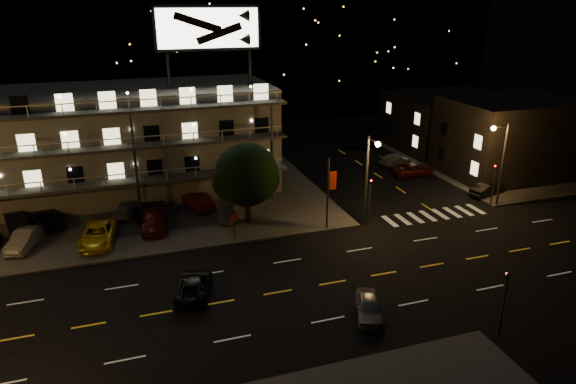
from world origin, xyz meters
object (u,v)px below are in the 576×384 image
object	(u,v)px
lot_car_2	(98,234)
lot_car_7	(127,209)
side_car_0	(488,189)
road_car_west	(194,285)
tree	(246,176)
lot_car_4	(229,212)
road_car_east	(369,307)

from	to	relation	value
lot_car_2	lot_car_7	xyz separation A→B (m)	(2.41, 5.20, -0.12)
lot_car_2	side_car_0	bearing A→B (deg)	8.18
lot_car_7	road_car_west	distance (m)	15.46
lot_car_2	side_car_0	size ratio (longest dim) A/B	1.30
tree	lot_car_7	bearing A→B (deg)	153.46
road_car_west	lot_car_2	bearing A→B (deg)	-41.96
lot_car_2	lot_car_7	world-z (taller)	lot_car_2
lot_car_7	lot_car_4	bearing A→B (deg)	176.83
lot_car_4	side_car_0	size ratio (longest dim) A/B	0.91
tree	road_car_west	xyz separation A→B (m)	(-6.20, -10.03, -3.76)
lot_car_7	side_car_0	world-z (taller)	lot_car_7
lot_car_4	lot_car_7	size ratio (longest dim) A/B	0.87
lot_car_7	side_car_0	size ratio (longest dim) A/B	1.04
lot_car_2	road_car_west	size ratio (longest dim) A/B	1.15
lot_car_2	tree	bearing A→B (deg)	10.15
lot_car_2	lot_car_4	world-z (taller)	lot_car_2
lot_car_2	lot_car_4	xyz separation A→B (m)	(10.95, 1.47, -0.11)
lot_car_4	road_car_east	xyz separation A→B (m)	(5.11, -17.31, -0.14)
lot_car_7	lot_car_2	bearing A→B (deg)	85.59
tree	lot_car_2	xyz separation A→B (m)	(-12.36, -0.24, -3.51)
tree	lot_car_7	world-z (taller)	tree
lot_car_7	tree	bearing A→B (deg)	173.91
side_car_0	road_car_west	size ratio (longest dim) A/B	0.89
lot_car_2	lot_car_7	size ratio (longest dim) A/B	1.25
tree	side_car_0	xyz separation A→B (m)	(24.61, -0.80, -3.73)
tree	road_car_east	xyz separation A→B (m)	(3.70, -16.08, -3.76)
tree	road_car_west	distance (m)	12.38
lot_car_7	road_car_west	world-z (taller)	lot_car_7
side_car_0	road_car_west	bearing A→B (deg)	90.95
tree	lot_car_2	size ratio (longest dim) A/B	1.34
lot_car_4	road_car_east	world-z (taller)	lot_car_4
lot_car_4	lot_car_7	bearing A→B (deg)	172.51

